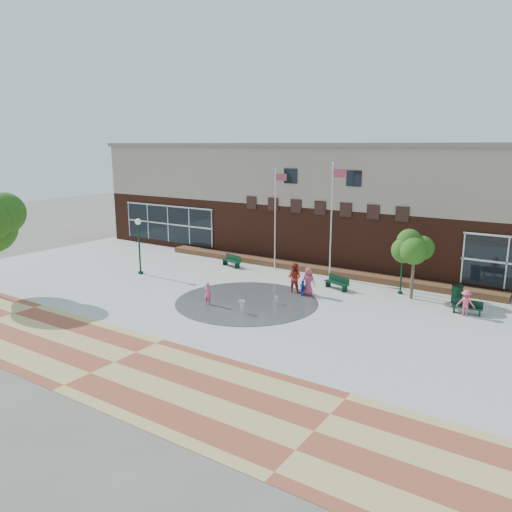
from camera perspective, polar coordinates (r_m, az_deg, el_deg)
The scene contains 22 objects.
ground at distance 27.25m, azimuth -4.67°, elevation -6.89°, with size 120.00×120.00×0.00m, color #666056.
plaza_concrete at distance 30.33m, azimuth 0.00°, elevation -4.79°, with size 46.00×18.00×0.01m, color #A8A8A0.
paver_band at distance 22.57m, azimuth -15.89°, elevation -11.62°, with size 46.00×6.00×0.01m, color brown.
splash_pad at distance 29.54m, azimuth -1.07°, elevation -5.28°, with size 8.40×8.40×0.01m, color #383A3D.
library_building at distance 41.11m, azimuth 10.46°, elevation 6.23°, with size 44.40×10.40×9.20m.
flower_bed at distance 36.67m, azimuth 6.55°, elevation -1.79°, with size 26.00×1.20×0.40m, color maroon.
flagpole_left at distance 36.49m, azimuth 2.27°, elevation 4.85°, with size 0.81×0.40×7.44m.
flagpole_right at distance 34.20m, azimuth 8.70°, elevation 4.69°, with size 0.94×0.38×7.95m.
lamp_left at distance 36.22m, azimuth -13.23°, elevation 1.80°, with size 0.42×0.42×4.00m.
lamp_right at distance 31.87m, azimuth 16.36°, elevation -0.68°, with size 0.35×0.35×3.27m.
bench_left at distance 37.85m, azimuth -2.84°, elevation -0.81°, with size 1.87×1.00×0.91m.
bench_mid at distance 32.35m, azimuth 9.19°, elevation -3.31°, with size 1.83×1.07×0.89m.
bench_right at distance 29.72m, azimuth 22.96°, elevation -5.69°, with size 1.59×0.51×0.79m.
trash_can at distance 31.46m, azimuth 21.99°, elevation -4.04°, with size 0.67×0.67×1.10m.
tree_mid at distance 30.78m, azimuth 17.68°, elevation 1.09°, with size 2.64×2.64×4.46m.
water_jet_a at distance 27.61m, azimuth -1.64°, elevation -6.59°, with size 0.37×0.37×0.72m, color white.
water_jet_b at distance 29.10m, azimuth 2.34°, elevation -5.57°, with size 0.21×0.21×0.48m, color white.
child_splash at distance 28.98m, azimuth -5.54°, elevation -4.31°, with size 0.49×0.32×1.34m, color #EB5A77.
adult_red at distance 31.25m, azimuth 4.40°, elevation -2.48°, with size 0.93×0.72×1.91m, color #AA2B1C.
adult_pink at distance 30.79m, azimuth 6.02°, elevation -2.92°, with size 0.85×0.55×1.74m, color #C03D54.
child_blue at distance 30.60m, azimuth 5.36°, elevation -3.71°, with size 0.59×0.25×1.01m, color #162CA7.
person_bench at distance 29.28m, azimuth 22.86°, elevation -4.98°, with size 0.94×0.54×1.46m, color #F14B67.
Camera 1 is at (15.92, -20.16, 9.10)m, focal length 35.00 mm.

